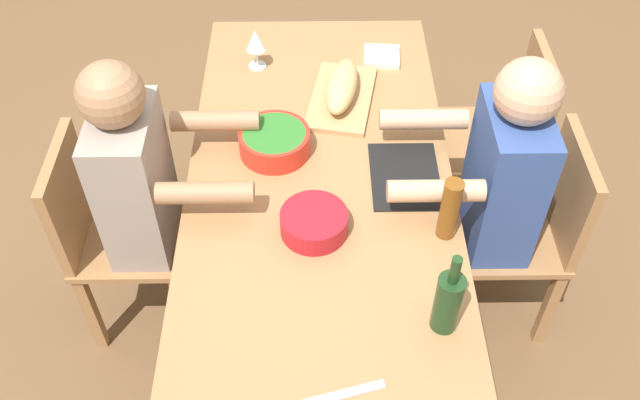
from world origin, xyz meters
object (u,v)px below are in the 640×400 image
object	(u,v)px
cutting_board	(342,98)
napkin_stack	(382,56)
chair_far_center	(108,230)
serving_bowl_pasta	(314,222)
wine_bottle	(448,301)
diner_near_center	(491,185)
serving_bowl_greens	(275,141)
dining_table	(320,194)
diner_far_center	(148,188)
bread_loaf	(342,86)
wine_glass	(256,42)
beer_bottle	(450,209)
chair_near_center	(531,226)
chair_near_right	(503,131)

from	to	relation	value
cutting_board	napkin_stack	distance (m)	0.31
chair_far_center	serving_bowl_pasta	xyz separation A→B (m)	(-0.24, -0.75, 0.30)
wine_bottle	napkin_stack	distance (m)	1.26
diner_near_center	napkin_stack	world-z (taller)	diner_near_center
serving_bowl_greens	wine_bottle	distance (m)	0.87
dining_table	cutting_board	size ratio (longest dim) A/B	4.74
wine_bottle	napkin_stack	world-z (taller)	wine_bottle
diner_far_center	serving_bowl_greens	bearing A→B (deg)	-73.05
diner_near_center	serving_bowl_greens	bearing A→B (deg)	79.96
wine_bottle	cutting_board	bearing A→B (deg)	14.10
wine_bottle	bread_loaf	bearing A→B (deg)	14.10
cutting_board	napkin_stack	world-z (taller)	napkin_stack
serving_bowl_greens	cutting_board	size ratio (longest dim) A/B	0.61
serving_bowl_greens	wine_glass	bearing A→B (deg)	9.79
bread_loaf	beer_bottle	xyz separation A→B (m)	(-0.66, -0.30, 0.04)
wine_glass	diner_far_center	bearing A→B (deg)	151.30
dining_table	chair_far_center	world-z (taller)	chair_far_center
dining_table	chair_near_center	distance (m)	0.79
serving_bowl_greens	wine_bottle	bearing A→B (deg)	-145.55
serving_bowl_greens	bread_loaf	bearing A→B (deg)	-40.59
chair_near_right	serving_bowl_pasta	world-z (taller)	chair_near_right
cutting_board	chair_near_right	bearing A→B (deg)	-80.80
diner_far_center	wine_glass	bearing A→B (deg)	-28.70
diner_far_center	chair_near_right	xyz separation A→B (m)	(0.52, -1.35, -0.21)
dining_table	napkin_stack	distance (m)	0.73
serving_bowl_pasta	wine_glass	distance (m)	0.89
chair_near_right	serving_bowl_pasta	distance (m)	1.13
chair_far_center	diner_near_center	bearing A→B (deg)	-90.00
dining_table	wine_glass	bearing A→B (deg)	20.96
chair_near_right	cutting_board	distance (m)	0.74
cutting_board	dining_table	bearing A→B (deg)	168.21
wine_glass	chair_far_center	bearing A→B (deg)	139.95
chair_near_right	bread_loaf	world-z (taller)	same
diner_near_center	wine_bottle	size ratio (longest dim) A/B	4.14
dining_table	beer_bottle	bearing A→B (deg)	-123.07
napkin_stack	dining_table	bearing A→B (deg)	159.21
chair_far_center	serving_bowl_greens	bearing A→B (deg)	-77.96
chair_far_center	dining_table	bearing A→B (deg)	-90.00
serving_bowl_greens	cutting_board	xyz separation A→B (m)	(0.28, -0.24, -0.04)
diner_far_center	serving_bowl_greens	world-z (taller)	diner_far_center
beer_bottle	diner_far_center	bearing A→B (deg)	75.45
serving_bowl_greens	napkin_stack	world-z (taller)	serving_bowl_greens
cutting_board	bread_loaf	bearing A→B (deg)	0.00
cutting_board	wine_bottle	size ratio (longest dim) A/B	1.38
diner_near_center	napkin_stack	size ratio (longest dim) A/B	8.57
wine_glass	chair_near_center	bearing A→B (deg)	-121.89
chair_far_center	diner_far_center	bearing A→B (deg)	-90.00
diner_near_center	chair_near_right	distance (m)	0.59
diner_far_center	cutting_board	bearing A→B (deg)	-58.43
chair_far_center	beer_bottle	size ratio (longest dim) A/B	3.86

